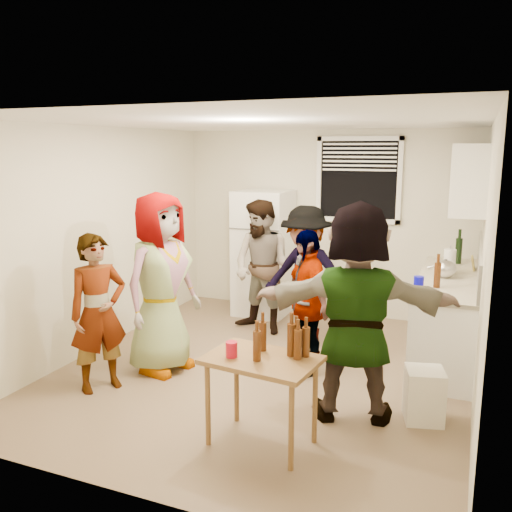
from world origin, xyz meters
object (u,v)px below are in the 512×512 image
at_px(trash_bin, 424,392).
at_px(beer_bottle_table, 291,356).
at_px(guest_back_right, 304,344).
at_px(blue_cup, 418,289).
at_px(beer_bottle_counter, 436,287).
at_px(guest_orange, 352,416).
at_px(guest_black, 305,371).
at_px(wine_bottle, 458,263).
at_px(guest_stripe, 103,388).
at_px(guest_back_left, 262,331).
at_px(guest_grey, 164,369).
at_px(refrigerator, 264,253).
at_px(serving_table, 261,443).
at_px(kettle, 445,277).
at_px(red_cup, 232,357).

distance_m(trash_bin, beer_bottle_table, 1.27).
bearing_deg(guest_back_right, blue_cup, -9.64).
bearing_deg(beer_bottle_counter, guest_orange, -114.31).
bearing_deg(trash_bin, guest_black, 153.60).
relative_size(wine_bottle, blue_cup, 2.40).
relative_size(beer_bottle_counter, guest_back_right, 0.15).
xyz_separation_m(guest_stripe, guest_back_left, (0.82, 2.10, 0.00)).
relative_size(trash_bin, guest_grey, 0.24).
xyz_separation_m(blue_cup, guest_grey, (-2.43, -0.81, -0.90)).
bearing_deg(guest_orange, guest_stripe, -5.75).
xyz_separation_m(trash_bin, guest_orange, (-0.57, -0.16, -0.25)).
height_order(blue_cup, guest_back_left, blue_cup).
distance_m(trash_bin, guest_orange, 0.64).
distance_m(refrigerator, guest_orange, 3.20).
bearing_deg(wine_bottle, serving_table, -111.43).
relative_size(wine_bottle, guest_black, 0.21).
bearing_deg(serving_table, beer_bottle_counter, 59.92).
bearing_deg(serving_table, guest_grey, 146.89).
bearing_deg(beer_bottle_table, guest_orange, 57.50).
distance_m(guest_back_right, guest_orange, 1.75).
relative_size(guest_stripe, guest_black, 1.01).
bearing_deg(beer_bottle_table, kettle, 66.92).
bearing_deg(guest_stripe, beer_bottle_table, -64.31).
bearing_deg(refrigerator, serving_table, -68.82).
bearing_deg(wine_bottle, kettle, -96.98).
xyz_separation_m(refrigerator, guest_stripe, (-0.54, -2.86, -0.85)).
relative_size(refrigerator, wine_bottle, 5.52).
height_order(wine_bottle, beer_bottle_counter, wine_bottle).
distance_m(guest_back_left, guest_back_right, 0.67).
relative_size(red_cup, guest_back_left, 0.07).
height_order(refrigerator, guest_stripe, refrigerator).
bearing_deg(guest_back_right, serving_table, -72.56).
bearing_deg(guest_stripe, red_cup, -72.79).
bearing_deg(red_cup, beer_bottle_counter, 56.26).
bearing_deg(blue_cup, trash_bin, -79.07).
height_order(blue_cup, guest_orange, blue_cup).
height_order(wine_bottle, guest_stripe, wine_bottle).
relative_size(kettle, guest_orange, 0.14).
relative_size(kettle, serving_table, 0.30).
relative_size(wine_bottle, guest_back_left, 0.19).
distance_m(serving_table, beer_bottle_table, 0.74).
distance_m(beer_bottle_counter, guest_orange, 1.61).
bearing_deg(guest_orange, beer_bottle_counter, -128.63).
height_order(refrigerator, beer_bottle_table, refrigerator).
bearing_deg(kettle, guest_grey, -145.46).
bearing_deg(refrigerator, blue_cup, -33.02).
distance_m(refrigerator, beer_bottle_counter, 2.68).
distance_m(beer_bottle_counter, beer_bottle_table, 2.02).
xyz_separation_m(red_cup, guest_black, (0.12, 1.53, -0.71)).
relative_size(guest_grey, guest_orange, 0.99).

